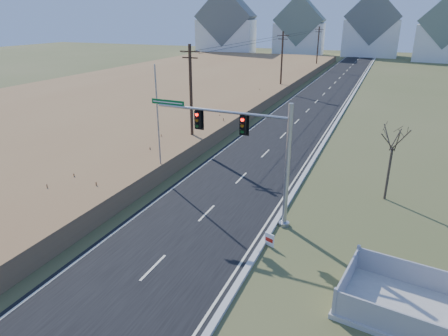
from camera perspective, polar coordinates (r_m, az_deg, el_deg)
ground at (r=21.13m, az=-7.15°, el=-11.17°), size 260.00×260.00×0.00m
road at (r=66.96m, az=14.63°, el=10.73°), size 8.00×180.00×0.06m
curb at (r=66.51m, az=18.21°, el=10.35°), size 0.30×180.00×0.18m
reed_marsh at (r=65.42m, az=-8.42°, el=11.50°), size 38.00×110.00×1.30m
utility_pole_near at (r=34.81m, az=-4.73°, el=10.15°), size 1.80×0.26×9.00m
utility_pole_mid at (r=62.73m, az=8.24°, el=14.83°), size 1.80×0.26×9.00m
utility_pole_far at (r=91.97m, az=13.24°, el=16.40°), size 1.80×0.26×9.00m
condo_nw at (r=124.71m, az=0.35°, el=19.38°), size 17.69×13.38×19.05m
condo_nnw at (r=126.42m, az=10.72°, el=18.72°), size 14.93×11.17×17.03m
condo_n at (r=127.64m, az=20.39°, el=18.15°), size 15.27×10.20×18.54m
condo_ne at (r=119.95m, az=29.02°, el=16.43°), size 14.12×10.51×16.52m
traffic_signal_mast at (r=22.00m, az=4.51°, el=2.75°), size 8.81×0.75×7.02m
fence_enclosure at (r=18.41m, az=25.46°, el=-17.79°), size 6.19×4.68×1.29m
open_sign at (r=21.00m, az=6.50°, el=-10.15°), size 0.55×0.24×0.71m
flagpole at (r=28.24m, az=-9.28°, el=4.44°), size 0.37×0.37×8.21m
bare_tree at (r=26.70m, az=23.14°, el=4.13°), size 1.97×1.97×5.23m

